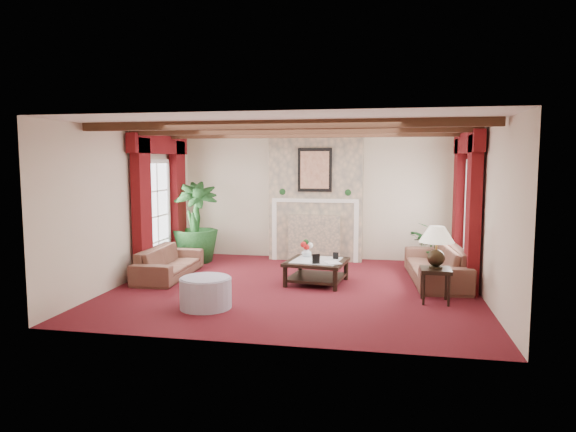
% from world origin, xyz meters
% --- Properties ---
extents(floor, '(6.00, 6.00, 0.00)m').
position_xyz_m(floor, '(0.00, 0.00, 0.00)').
color(floor, '#440C12').
rests_on(floor, ground).
extents(ceiling, '(6.00, 6.00, 0.00)m').
position_xyz_m(ceiling, '(0.00, 0.00, 2.70)').
color(ceiling, white).
rests_on(ceiling, floor).
extents(back_wall, '(6.00, 0.02, 2.70)m').
position_xyz_m(back_wall, '(0.00, 2.75, 1.35)').
color(back_wall, beige).
rests_on(back_wall, ground).
extents(left_wall, '(0.02, 5.50, 2.70)m').
position_xyz_m(left_wall, '(-3.00, 0.00, 1.35)').
color(left_wall, beige).
rests_on(left_wall, ground).
extents(right_wall, '(0.02, 5.50, 2.70)m').
position_xyz_m(right_wall, '(3.00, 0.00, 1.35)').
color(right_wall, beige).
rests_on(right_wall, ground).
extents(ceiling_beams, '(6.00, 3.00, 0.12)m').
position_xyz_m(ceiling_beams, '(0.00, 0.00, 2.64)').
color(ceiling_beams, '#351C10').
rests_on(ceiling_beams, ceiling).
extents(fireplace, '(2.00, 0.52, 2.70)m').
position_xyz_m(fireplace, '(0.00, 2.55, 2.70)').
color(fireplace, tan).
rests_on(fireplace, ground).
extents(french_door_left, '(0.10, 1.10, 2.16)m').
position_xyz_m(french_door_left, '(-2.97, 1.00, 2.13)').
color(french_door_left, white).
rests_on(french_door_left, ground).
extents(french_door_right, '(0.10, 1.10, 2.16)m').
position_xyz_m(french_door_right, '(2.97, 1.00, 2.13)').
color(french_door_right, white).
rests_on(french_door_right, ground).
extents(curtains_left, '(0.20, 2.40, 2.55)m').
position_xyz_m(curtains_left, '(-2.86, 1.00, 2.55)').
color(curtains_left, '#500A0F').
rests_on(curtains_left, ground).
extents(curtains_right, '(0.20, 2.40, 2.55)m').
position_xyz_m(curtains_right, '(2.86, 1.00, 2.55)').
color(curtains_right, '#500A0F').
rests_on(curtains_right, ground).
extents(sofa_left, '(1.92, 0.69, 0.73)m').
position_xyz_m(sofa_left, '(-2.45, 0.36, 0.37)').
color(sofa_left, '#390F1E').
rests_on(sofa_left, ground).
extents(sofa_right, '(2.29, 0.97, 0.86)m').
position_xyz_m(sofa_right, '(2.38, 0.89, 0.43)').
color(sofa_right, '#390F1E').
rests_on(sofa_right, ground).
extents(potted_palm, '(2.35, 2.48, 0.95)m').
position_xyz_m(potted_palm, '(-2.47, 1.80, 0.48)').
color(potted_palm, black).
rests_on(potted_palm, ground).
extents(small_plant, '(1.78, 1.78, 0.73)m').
position_xyz_m(small_plant, '(2.40, 1.97, 0.37)').
color(small_plant, black).
rests_on(small_plant, ground).
extents(coffee_table, '(1.12, 1.12, 0.41)m').
position_xyz_m(coffee_table, '(0.31, 0.36, 0.20)').
color(coffee_table, black).
rests_on(coffee_table, ground).
extents(side_table, '(0.47, 0.47, 0.53)m').
position_xyz_m(side_table, '(2.24, -0.52, 0.26)').
color(side_table, black).
rests_on(side_table, ground).
extents(ottoman, '(0.76, 0.76, 0.44)m').
position_xyz_m(ottoman, '(-1.08, -1.44, 0.22)').
color(ottoman, '#9A93A6').
rests_on(ottoman, ground).
extents(table_lamp, '(0.52, 0.52, 0.66)m').
position_xyz_m(table_lamp, '(2.24, -0.52, 0.86)').
color(table_lamp, black).
rests_on(table_lamp, side_table).
extents(flower_vase, '(0.24, 0.24, 0.18)m').
position_xyz_m(flower_vase, '(0.09, 0.66, 0.50)').
color(flower_vase, silver).
rests_on(flower_vase, coffee_table).
extents(book, '(0.25, 0.21, 0.32)m').
position_xyz_m(book, '(0.51, 0.08, 0.57)').
color(book, black).
rests_on(book, coffee_table).
extents(photo_frame_a, '(0.13, 0.07, 0.17)m').
position_xyz_m(photo_frame_a, '(0.34, 0.03, 0.49)').
color(photo_frame_a, black).
rests_on(photo_frame_a, coffee_table).
extents(photo_frame_b, '(0.10, 0.04, 0.13)m').
position_xyz_m(photo_frame_b, '(0.63, 0.51, 0.47)').
color(photo_frame_b, black).
rests_on(photo_frame_b, coffee_table).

